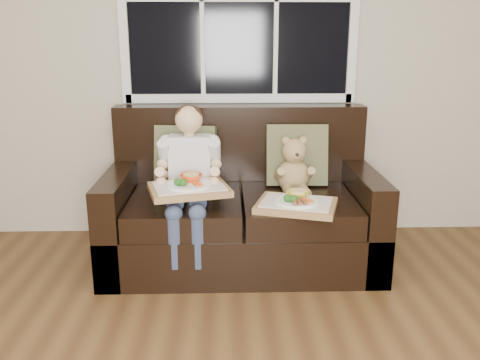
{
  "coord_description": "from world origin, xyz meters",
  "views": [
    {
      "loc": [
        0.02,
        -1.11,
        1.41
      ],
      "look_at": [
        0.1,
        1.85,
        0.57
      ],
      "focal_mm": 38.0,
      "sensor_mm": 36.0,
      "label": 1
    }
  ],
  "objects_px": {
    "loveseat": "(241,212)",
    "tray_left": "(189,187)",
    "child": "(189,167)",
    "teddy_bear": "(294,169)",
    "tray_right": "(296,203)"
  },
  "relations": [
    {
      "from": "loveseat",
      "to": "tray_left",
      "type": "distance_m",
      "value": 0.52
    },
    {
      "from": "child",
      "to": "teddy_bear",
      "type": "xyz_separation_m",
      "value": [
        0.66,
        0.12,
        -0.04
      ]
    },
    {
      "from": "loveseat",
      "to": "teddy_bear",
      "type": "bearing_deg",
      "value": 0.15
    },
    {
      "from": "loveseat",
      "to": "teddy_bear",
      "type": "relative_size",
      "value": 4.57
    },
    {
      "from": "tray_left",
      "to": "tray_right",
      "type": "xyz_separation_m",
      "value": [
        0.62,
        -0.03,
        -0.1
      ]
    },
    {
      "from": "teddy_bear",
      "to": "tray_left",
      "type": "distance_m",
      "value": 0.72
    },
    {
      "from": "loveseat",
      "to": "child",
      "type": "bearing_deg",
      "value": -159.79
    },
    {
      "from": "loveseat",
      "to": "child",
      "type": "distance_m",
      "value": 0.48
    },
    {
      "from": "loveseat",
      "to": "teddy_bear",
      "type": "height_order",
      "value": "loveseat"
    },
    {
      "from": "teddy_bear",
      "to": "tray_left",
      "type": "relative_size",
      "value": 0.72
    },
    {
      "from": "teddy_bear",
      "to": "tray_right",
      "type": "distance_m",
      "value": 0.38
    },
    {
      "from": "child",
      "to": "tray_left",
      "type": "bearing_deg",
      "value": -86.42
    },
    {
      "from": "child",
      "to": "tray_right",
      "type": "bearing_deg",
      "value": -20.47
    },
    {
      "from": "child",
      "to": "tray_left",
      "type": "relative_size",
      "value": 1.67
    },
    {
      "from": "child",
      "to": "teddy_bear",
      "type": "relative_size",
      "value": 2.3
    }
  ]
}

